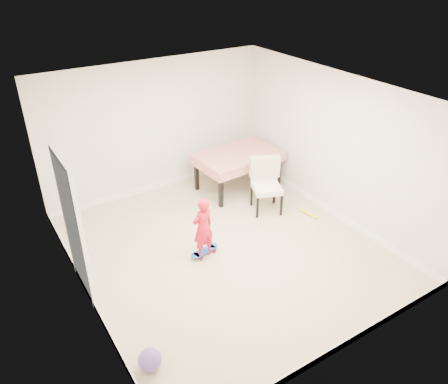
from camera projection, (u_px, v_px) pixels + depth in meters
ground at (225, 249)px, 7.17m from camera, size 5.00×5.00×0.00m
ceiling at (226, 95)px, 5.91m from camera, size 4.50×5.00×0.04m
wall_back at (156, 128)px, 8.36m from camera, size 4.50×0.04×2.60m
wall_front at (349, 269)px, 4.71m from camera, size 4.50×0.04×2.60m
wall_left at (76, 223)px, 5.50m from camera, size 0.04×5.00×2.60m
wall_right at (334, 147)px, 7.57m from camera, size 0.04×5.00×2.60m
door at (74, 229)px, 5.86m from camera, size 0.11×0.94×2.11m
baseboard_back at (161, 185)px, 8.98m from camera, size 4.50×0.02×0.12m
baseboard_front at (335, 349)px, 5.31m from camera, size 4.50×0.02×0.12m
baseboard_left at (90, 297)px, 6.10m from camera, size 0.02×5.00×0.12m
baseboard_right at (326, 208)px, 8.19m from camera, size 0.02×5.00×0.12m
dining_table at (238, 170)px, 8.82m from camera, size 1.70×1.13×0.77m
dining_chair at (267, 186)px, 7.98m from camera, size 0.75×0.79×1.01m
skateboard at (205, 252)px, 7.03m from camera, size 0.56×0.30×0.08m
child at (203, 230)px, 6.76m from camera, size 0.40×0.29×1.02m
balloon at (150, 360)px, 5.08m from camera, size 0.28×0.28×0.28m
foam_toy at (309, 214)px, 8.07m from camera, size 0.12×0.40×0.06m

